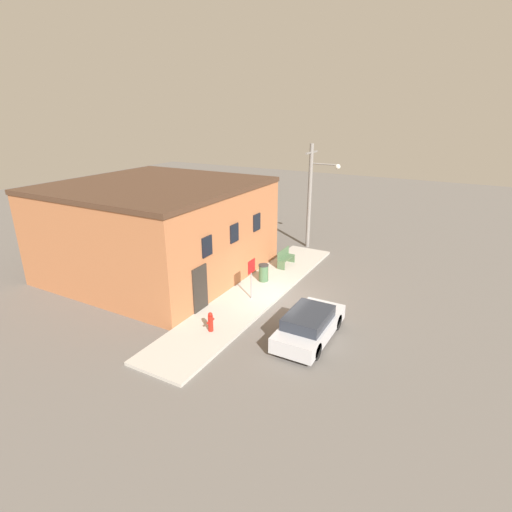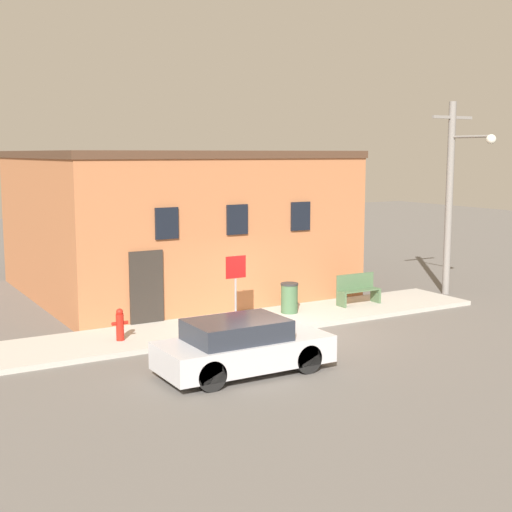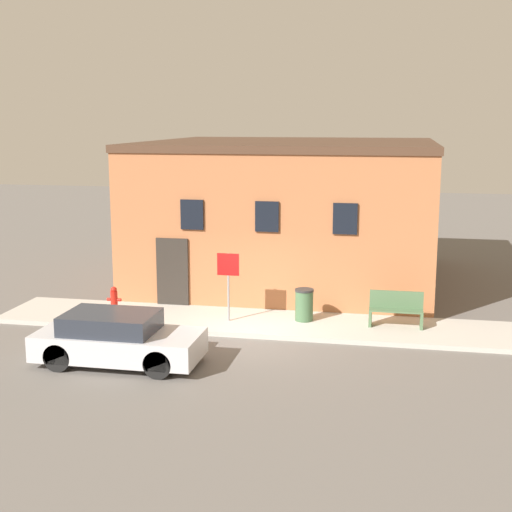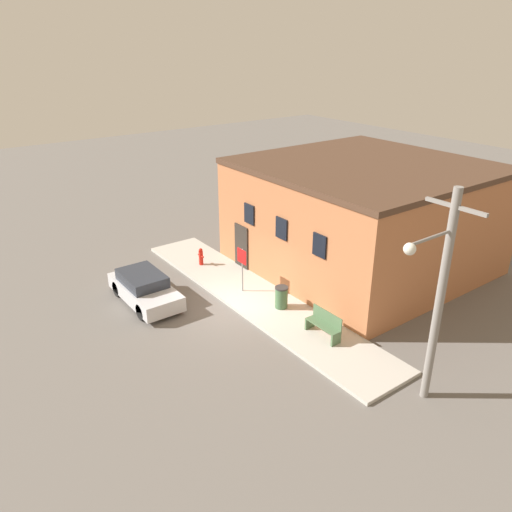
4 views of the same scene
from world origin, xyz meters
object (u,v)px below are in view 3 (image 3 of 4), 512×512
at_px(bench, 396,310).
at_px(fire_hydrant, 114,301).
at_px(stop_sign, 228,274).
at_px(trash_bin, 304,305).
at_px(parked_car, 117,339).

bearing_deg(bench, fire_hydrant, -177.00).
height_order(stop_sign, trash_bin, stop_sign).
relative_size(stop_sign, parked_car, 0.50).
bearing_deg(trash_bin, fire_hydrant, -174.94).
distance_m(stop_sign, trash_bin, 2.32).
xyz_separation_m(stop_sign, parked_car, (-1.84, -3.66, -0.87)).
bearing_deg(trash_bin, parked_car, -133.70).
bearing_deg(fire_hydrant, parked_car, -66.57).
height_order(fire_hydrant, parked_car, parked_car).
bearing_deg(parked_car, bench, 31.99).
bearing_deg(trash_bin, stop_sign, -167.68).
xyz_separation_m(bench, parked_car, (-6.49, -4.05, 0.02)).
bearing_deg(stop_sign, trash_bin, 12.32).
bearing_deg(parked_car, fire_hydrant, 113.43).
distance_m(fire_hydrant, parked_car, 3.96).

